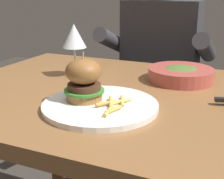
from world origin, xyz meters
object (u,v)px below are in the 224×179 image
(soup_bowl, at_px, (181,74))
(diner_person, at_px, (159,85))
(main_plate, at_px, (100,106))
(wine_glass, at_px, (74,37))
(burger_sandwich, at_px, (84,79))

(soup_bowl, bearing_deg, diner_person, 112.14)
(main_plate, xyz_separation_m, wine_glass, (-0.21, 0.24, 0.13))
(main_plate, distance_m, diner_person, 0.84)
(burger_sandwich, bearing_deg, soup_bowl, 59.91)
(burger_sandwich, height_order, soup_bowl, burger_sandwich)
(diner_person, bearing_deg, soup_bowl, -67.86)
(wine_glass, height_order, soup_bowl, wine_glass)
(wine_glass, distance_m, soup_bowl, 0.38)
(wine_glass, relative_size, soup_bowl, 0.84)
(main_plate, relative_size, burger_sandwich, 2.35)
(burger_sandwich, distance_m, wine_glass, 0.29)
(burger_sandwich, bearing_deg, main_plate, -8.18)
(burger_sandwich, height_order, diner_person, diner_person)
(burger_sandwich, xyz_separation_m, soup_bowl, (0.19, 0.32, -0.05))
(main_plate, bearing_deg, diner_person, 94.20)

